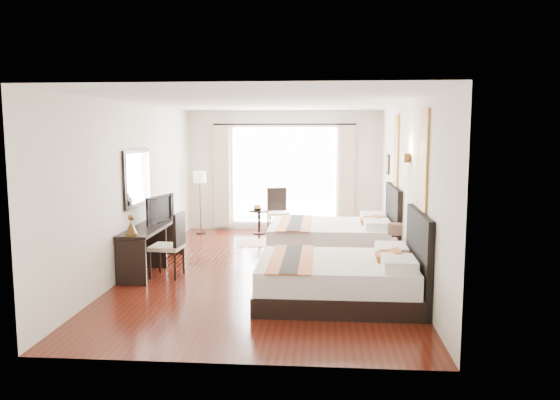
# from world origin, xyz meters

# --- Properties ---
(floor) EXTENTS (4.50, 7.50, 0.01)m
(floor) POSITION_xyz_m (0.00, 0.00, -0.01)
(floor) COLOR #3A130A
(floor) RESTS_ON ground
(ceiling) EXTENTS (4.50, 7.50, 0.02)m
(ceiling) POSITION_xyz_m (0.00, 0.00, 2.79)
(ceiling) COLOR white
(ceiling) RESTS_ON wall_headboard
(wall_headboard) EXTENTS (0.01, 7.50, 2.80)m
(wall_headboard) POSITION_xyz_m (2.25, 0.00, 1.40)
(wall_headboard) COLOR silver
(wall_headboard) RESTS_ON floor
(wall_desk) EXTENTS (0.01, 7.50, 2.80)m
(wall_desk) POSITION_xyz_m (-2.25, 0.00, 1.40)
(wall_desk) COLOR silver
(wall_desk) RESTS_ON floor
(wall_window) EXTENTS (4.50, 0.01, 2.80)m
(wall_window) POSITION_xyz_m (0.00, 3.75, 1.40)
(wall_window) COLOR silver
(wall_window) RESTS_ON floor
(wall_entry) EXTENTS (4.50, 0.01, 2.80)m
(wall_entry) POSITION_xyz_m (0.00, -3.75, 1.40)
(wall_entry) COLOR silver
(wall_entry) RESTS_ON floor
(window_glass) EXTENTS (2.40, 0.02, 2.20)m
(window_glass) POSITION_xyz_m (0.00, 3.73, 1.30)
(window_glass) COLOR white
(window_glass) RESTS_ON wall_window
(sheer_curtain) EXTENTS (2.30, 0.02, 2.10)m
(sheer_curtain) POSITION_xyz_m (0.00, 3.67, 1.30)
(sheer_curtain) COLOR white
(sheer_curtain) RESTS_ON wall_window
(drape_left) EXTENTS (0.35, 0.14, 2.35)m
(drape_left) POSITION_xyz_m (-1.45, 3.63, 1.28)
(drape_left) COLOR beige
(drape_left) RESTS_ON floor
(drape_right) EXTENTS (0.35, 0.14, 2.35)m
(drape_right) POSITION_xyz_m (1.45, 3.63, 1.28)
(drape_right) COLOR beige
(drape_right) RESTS_ON floor
(art_panel_near) EXTENTS (0.03, 0.50, 1.35)m
(art_panel_near) POSITION_xyz_m (2.23, -1.59, 1.95)
(art_panel_near) COLOR #934015
(art_panel_near) RESTS_ON wall_headboard
(art_panel_far) EXTENTS (0.03, 0.50, 1.35)m
(art_panel_far) POSITION_xyz_m (2.23, 1.15, 1.95)
(art_panel_far) COLOR #934015
(art_panel_far) RESTS_ON wall_headboard
(wall_sconce) EXTENTS (0.10, 0.14, 0.14)m
(wall_sconce) POSITION_xyz_m (2.19, -0.37, 1.92)
(wall_sconce) COLOR #48341A
(wall_sconce) RESTS_ON wall_headboard
(mirror_frame) EXTENTS (0.04, 1.25, 0.95)m
(mirror_frame) POSITION_xyz_m (-2.22, -0.01, 1.55)
(mirror_frame) COLOR black
(mirror_frame) RESTS_ON wall_desk
(mirror_glass) EXTENTS (0.01, 1.12, 0.82)m
(mirror_glass) POSITION_xyz_m (-2.19, -0.01, 1.55)
(mirror_glass) COLOR white
(mirror_glass) RESTS_ON mirror_frame
(bed_near) EXTENTS (2.23, 1.74, 1.26)m
(bed_near) POSITION_xyz_m (1.19, -1.59, 0.33)
(bed_near) COLOR black
(bed_near) RESTS_ON floor
(bed_far) EXTENTS (2.34, 1.83, 1.32)m
(bed_far) POSITION_xyz_m (1.14, 1.15, 0.34)
(bed_far) COLOR black
(bed_far) RESTS_ON floor
(nightstand) EXTENTS (0.39, 0.48, 0.46)m
(nightstand) POSITION_xyz_m (2.03, -0.37, 0.23)
(nightstand) COLOR black
(nightstand) RESTS_ON floor
(table_lamp) EXTENTS (0.23, 0.23, 0.37)m
(table_lamp) POSITION_xyz_m (2.05, -0.27, 0.75)
(table_lamp) COLOR black
(table_lamp) RESTS_ON nightstand
(vase) EXTENTS (0.16, 0.16, 0.12)m
(vase) POSITION_xyz_m (2.02, -0.51, 0.56)
(vase) COLOR black
(vase) RESTS_ON nightstand
(console_desk) EXTENTS (0.50, 2.20, 0.76)m
(console_desk) POSITION_xyz_m (-1.99, -0.01, 0.38)
(console_desk) COLOR black
(console_desk) RESTS_ON floor
(television) EXTENTS (0.31, 0.83, 0.48)m
(television) POSITION_xyz_m (-1.97, 0.17, 0.99)
(television) COLOR black
(television) RESTS_ON console_desk
(bronze_figurine) EXTENTS (0.20, 0.20, 0.28)m
(bronze_figurine) POSITION_xyz_m (-1.99, -1.01, 0.90)
(bronze_figurine) COLOR #48341A
(bronze_figurine) RESTS_ON console_desk
(desk_chair) EXTENTS (0.52, 0.52, 1.04)m
(desk_chair) POSITION_xyz_m (-1.56, -0.55, 0.32)
(desk_chair) COLOR beige
(desk_chair) RESTS_ON floor
(floor_lamp) EXTENTS (0.29, 0.29, 1.42)m
(floor_lamp) POSITION_xyz_m (-1.87, 3.14, 1.20)
(floor_lamp) COLOR black
(floor_lamp) RESTS_ON floor
(side_table) EXTENTS (0.47, 0.47, 0.54)m
(side_table) POSITION_xyz_m (-0.54, 3.26, 0.27)
(side_table) COLOR black
(side_table) RESTS_ON floor
(fruit_bowl) EXTENTS (0.29, 0.29, 0.06)m
(fruit_bowl) POSITION_xyz_m (-0.58, 3.23, 0.57)
(fruit_bowl) COLOR #4D281B
(fruit_bowl) RESTS_ON side_table
(window_chair) EXTENTS (0.57, 0.57, 1.04)m
(window_chair) POSITION_xyz_m (-0.11, 3.23, 0.32)
(window_chair) COLOR beige
(window_chair) RESTS_ON floor
(jute_rug) EXTENTS (1.21, 0.86, 0.01)m
(jute_rug) POSITION_xyz_m (-0.21, 2.19, 0.01)
(jute_rug) COLOR tan
(jute_rug) RESTS_ON floor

